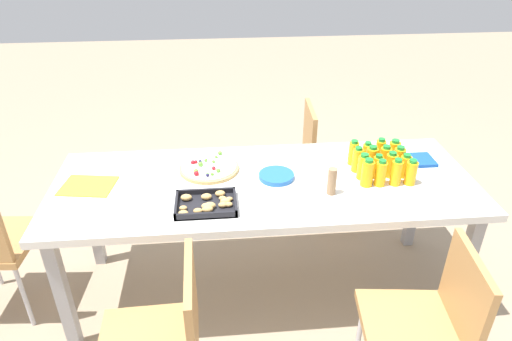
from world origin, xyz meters
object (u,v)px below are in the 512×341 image
object	(u,v)px
juice_bottle_14	(381,173)
fruit_pizza	(209,168)
paper_folder	(88,186)
juice_bottle_6	(371,159)
party_table	(264,192)
juice_bottle_5	(385,158)
chair_near_left	(325,152)
juice_bottle_10	(378,167)
juice_bottle_15	(367,173)
snack_tray	(207,204)
napkin_stack	(420,160)
chair_far_right	(165,336)
juice_bottle_8	(405,166)
plate_stack	(276,176)
juice_bottle_2	(367,154)
chair_far_left	(429,319)
juice_bottle_11	(363,167)
juice_bottle_0	(394,152)
juice_bottle_13	(396,173)
juice_bottle_12	(411,173)
cardboard_tube	(332,181)
juice_bottle_7	(357,160)
juice_bottle_3	(353,153)
juice_bottle_4	(399,159)
juice_bottle_9	(391,165)

from	to	relation	value
juice_bottle_14	fruit_pizza	xyz separation A→B (m)	(0.87, -0.24, -0.06)
paper_folder	juice_bottle_6	bearing A→B (deg)	-178.87
party_table	paper_folder	xyz separation A→B (m)	(0.90, -0.03, 0.07)
juice_bottle_5	paper_folder	distance (m)	1.56
chair_near_left	juice_bottle_10	xyz separation A→B (m)	(-0.09, 0.75, 0.30)
juice_bottle_15	snack_tray	world-z (taller)	juice_bottle_15
napkin_stack	fruit_pizza	bearing A→B (deg)	-0.67
chair_far_right	snack_tray	size ratio (longest dim) A/B	2.86
juice_bottle_8	napkin_stack	bearing A→B (deg)	-135.12
plate_stack	napkin_stack	xyz separation A→B (m)	(-0.82, -0.11, -0.00)
chair_near_left	juice_bottle_2	xyz separation A→B (m)	(-0.07, 0.60, 0.30)
juice_bottle_5	juice_bottle_15	xyz separation A→B (m)	(0.14, 0.15, 0.00)
chair_far_left	juice_bottle_11	size ratio (longest dim) A/B	5.83
juice_bottle_6	juice_bottle_15	bearing A→B (deg)	65.13
juice_bottle_0	juice_bottle_13	bearing A→B (deg)	72.78
juice_bottle_12	juice_bottle_15	bearing A→B (deg)	-1.80
chair_far_right	paper_folder	size ratio (longest dim) A/B	3.19
party_table	chair_far_left	world-z (taller)	chair_far_left
napkin_stack	juice_bottle_11	bearing A→B (deg)	21.48
chair_far_left	juice_bottle_8	distance (m)	0.81
party_table	chair_far_right	size ratio (longest dim) A/B	2.63
juice_bottle_5	cardboard_tube	world-z (taller)	juice_bottle_5
chair_far_left	juice_bottle_10	size ratio (longest dim) A/B	6.27
paper_folder	juice_bottle_12	bearing A→B (deg)	175.66
party_table	juice_bottle_7	bearing A→B (deg)	-172.83
juice_bottle_10	plate_stack	world-z (taller)	juice_bottle_10
fruit_pizza	plate_stack	bearing A→B (deg)	161.26
plate_stack	juice_bottle_3	bearing A→B (deg)	-165.28
juice_bottle_3	juice_bottle_8	world-z (taller)	juice_bottle_3
juice_bottle_2	juice_bottle_4	size ratio (longest dim) A/B	0.96
juice_bottle_14	juice_bottle_11	bearing A→B (deg)	-48.19
juice_bottle_2	juice_bottle_10	distance (m)	0.15
juice_bottle_7	chair_near_left	bearing A→B (deg)	-90.09
juice_bottle_5	juice_bottle_6	distance (m)	0.08
juice_bottle_14	chair_near_left	bearing A→B (deg)	-84.85
juice_bottle_5	juice_bottle_9	bearing A→B (deg)	95.80
juice_bottle_14	juice_bottle_5	bearing A→B (deg)	-116.20
chair_far_right	snack_tray	bearing A→B (deg)	-20.07
juice_bottle_7	juice_bottle_13	world-z (taller)	juice_bottle_13
juice_bottle_4	juice_bottle_15	bearing A→B (deg)	33.42
party_table	juice_bottle_13	xyz separation A→B (m)	(-0.66, 0.09, 0.14)
juice_bottle_6	juice_bottle_15	size ratio (longest dim) A/B	0.97
juice_bottle_12	juice_bottle_13	xyz separation A→B (m)	(0.08, -0.00, 0.00)
juice_bottle_15	fruit_pizza	size ratio (longest dim) A/B	0.47
chair_far_right	juice_bottle_11	world-z (taller)	juice_bottle_11
snack_tray	juice_bottle_12	bearing A→B (deg)	-173.72
juice_bottle_5	juice_bottle_6	world-z (taller)	juice_bottle_6
chair_near_left	juice_bottle_11	distance (m)	0.81
juice_bottle_8	juice_bottle_15	distance (m)	0.23
juice_bottle_0	juice_bottle_2	size ratio (longest dim) A/B	1.05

